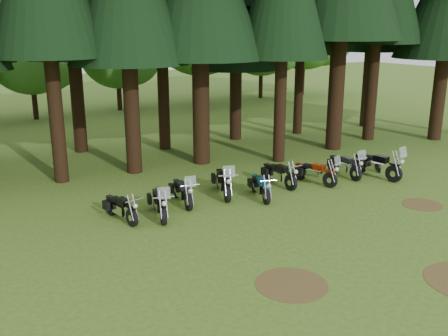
{
  "coord_description": "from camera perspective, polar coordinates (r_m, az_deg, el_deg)",
  "views": [
    {
      "loc": [
        -9.69,
        -10.94,
        6.09
      ],
      "look_at": [
        -1.13,
        5.0,
        1.0
      ],
      "focal_mm": 40.0,
      "sensor_mm": 36.0,
      "label": 1
    }
  ],
  "objects": [
    {
      "name": "decid_4",
      "position": [
        38.97,
        -11.7,
        12.88
      ],
      "size": [
        5.93,
        5.76,
        7.41
      ],
      "color": "black",
      "rests_on": "ground"
    },
    {
      "name": "ground",
      "position": [
        15.83,
        12.36,
        -7.3
      ],
      "size": [
        120.0,
        120.0,
        0.0
      ],
      "primitive_type": "plane",
      "color": "#3A5D1B",
      "rests_on": "ground"
    },
    {
      "name": "motorcycle_1",
      "position": [
        16.75,
        -7.39,
        -4.11
      ],
      "size": [
        0.69,
        2.14,
        1.34
      ],
      "rotation": [
        0.0,
        0.0,
        -0.2
      ],
      "color": "black",
      "rests_on": "ground"
    },
    {
      "name": "decid_5",
      "position": [
        40.83,
        -2.18,
        15.91
      ],
      "size": [
        8.45,
        8.21,
        10.56
      ],
      "color": "black",
      "rests_on": "ground"
    },
    {
      "name": "motorcycle_7",
      "position": [
        21.71,
        13.62,
        0.21
      ],
      "size": [
        0.42,
        2.16,
        1.36
      ],
      "rotation": [
        0.0,
        0.0,
        -0.04
      ],
      "color": "black",
      "rests_on": "ground"
    },
    {
      "name": "motorcycle_4",
      "position": [
        18.49,
        4.19,
        -2.22
      ],
      "size": [
        0.62,
        1.95,
        0.81
      ],
      "rotation": [
        0.0,
        0.0,
        -0.25
      ],
      "color": "black",
      "rests_on": "ground"
    },
    {
      "name": "decid_6",
      "position": [
        45.2,
        4.81,
        14.54
      ],
      "size": [
        7.06,
        6.86,
        8.82
      ],
      "color": "black",
      "rests_on": "ground"
    },
    {
      "name": "dirt_patch_0",
      "position": [
        12.72,
        7.72,
        -13.04
      ],
      "size": [
        1.8,
        1.8,
        0.01
      ],
      "primitive_type": "cylinder",
      "color": "#4C3D1E",
      "rests_on": "ground"
    },
    {
      "name": "motorcycle_0",
      "position": [
        16.67,
        -11.73,
        -4.57
      ],
      "size": [
        0.56,
        1.93,
        0.8
      ],
      "rotation": [
        0.0,
        0.0,
        0.23
      ],
      "color": "black",
      "rests_on": "ground"
    },
    {
      "name": "motorcycle_5",
      "position": [
        20.01,
        6.27,
        -0.79
      ],
      "size": [
        0.36,
        2.13,
        0.86
      ],
      "rotation": [
        0.0,
        0.0,
        0.08
      ],
      "color": "black",
      "rests_on": "ground"
    },
    {
      "name": "motorcycle_2",
      "position": [
        17.87,
        -4.77,
        -2.78
      ],
      "size": [
        0.51,
        2.09,
        1.31
      ],
      "rotation": [
        0.0,
        0.0,
        -0.12
      ],
      "color": "black",
      "rests_on": "ground"
    },
    {
      "name": "motorcycle_6",
      "position": [
        20.42,
        10.33,
        -0.59
      ],
      "size": [
        0.93,
        2.08,
        1.34
      ],
      "rotation": [
        0.0,
        0.0,
        0.33
      ],
      "color": "black",
      "rests_on": "ground"
    },
    {
      "name": "decid_3",
      "position": [
        36.45,
        -20.86,
        12.24
      ],
      "size": [
        6.12,
        5.95,
        7.65
      ],
      "color": "black",
      "rests_on": "ground"
    },
    {
      "name": "motorcycle_3",
      "position": [
        18.71,
        -0.08,
        -1.73
      ],
      "size": [
        0.95,
        2.26,
        1.44
      ],
      "rotation": [
        0.0,
        0.0,
        -0.3
      ],
      "color": "black",
      "rests_on": "ground"
    },
    {
      "name": "decid_7",
      "position": [
        47.71,
        9.79,
        15.66
      ],
      "size": [
        8.44,
        8.2,
        10.55
      ],
      "color": "black",
      "rests_on": "ground"
    },
    {
      "name": "motorcycle_8",
      "position": [
        21.88,
        17.06,
        0.25
      ],
      "size": [
        0.76,
        2.45,
        1.54
      ],
      "rotation": [
        0.0,
        0.0,
        0.19
      ],
      "color": "black",
      "rests_on": "ground"
    },
    {
      "name": "dirt_patch_1",
      "position": [
        19.22,
        21.7,
        -3.91
      ],
      "size": [
        1.4,
        1.4,
        0.01
      ],
      "primitive_type": "cylinder",
      "color": "#4C3D1E",
      "rests_on": "ground"
    }
  ]
}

